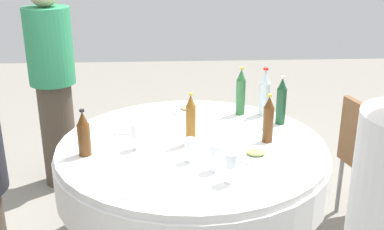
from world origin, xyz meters
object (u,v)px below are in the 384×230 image
Objects in this scene: dining_table at (192,166)px; bottle_dark_green_rear at (281,102)px; bottle_brown_south at (268,120)px; wine_glass_right at (190,146)px; wine_glass_inner at (231,161)px; person_south at (53,80)px; chair_east at (371,154)px; wine_glass_rear at (216,151)px; plate_near at (256,155)px; bottle_clear_north at (265,93)px; wine_glass_east at (136,132)px; bottle_amber_front at (191,121)px; bottle_green_right at (241,92)px; bottle_brown_east at (84,134)px; plate_west at (187,109)px.

bottle_dark_green_rear is at bearing -154.01° from dining_table.
dining_table is 0.52m from bottle_brown_south.
wine_glass_right is 0.84× the size of wine_glass_inner.
bottle_brown_south reaches higher than wine_glass_right.
chair_east is at bearing -63.80° from person_south.
bottle_dark_green_rear is 0.19× the size of person_south.
dining_table is 12.11× the size of wine_glass_right.
plate_near is (-0.23, -0.15, -0.09)m from wine_glass_rear.
wine_glass_inner reaches higher than wine_glass_rear.
chair_east is (-0.69, 0.19, -0.37)m from bottle_clear_north.
wine_glass_east is (0.89, 0.35, -0.04)m from bottle_dark_green_rear.
dining_table is 0.29m from bottle_amber_front.
bottle_amber_front reaches higher than plate_near.
bottle_green_right is (-0.36, -0.48, 0.01)m from bottle_amber_front.
wine_glass_rear reaches higher than wine_glass_right.
bottle_clear_north is 1.23m from bottle_brown_east.
dining_table is 0.70m from bottle_dark_green_rear.
bottle_brown_south is at bearing -117.23° from plate_near.
bottle_clear_north is 1.03× the size of bottle_dark_green_rear.
person_south reaches higher than chair_east.
plate_west is at bearing -50.98° from bottle_brown_south.
bottle_clear_north is 0.16m from bottle_green_right.
wine_glass_east is at bearing 10.13° from bottle_amber_front.
bottle_dark_green_rear is 0.95m from wine_glass_east.
bottle_dark_green_rear is (-0.07, 0.17, -0.00)m from bottle_clear_north.
person_south reaches higher than dining_table.
plate_near is at bearing -147.65° from wine_glass_rear.
wine_glass_rear is at bearing -64.45° from wine_glass_inner.
wine_glass_inner reaches higher than chair_east.
wine_glass_rear is (0.25, 0.82, -0.04)m from bottle_green_right.
wine_glass_east is (0.75, 0.06, -0.03)m from bottle_brown_south.
person_south is (1.34, -0.51, -0.04)m from bottle_green_right.
bottle_clear_north is at bearing 169.64° from plate_west.
bottle_brown_east is (1.09, 0.58, -0.03)m from bottle_clear_north.
wine_glass_rear is 1.72m from person_south.
chair_east is at bearing -167.94° from wine_glass_east.
bottle_green_right reaches higher than bottle_brown_south.
bottle_brown_south is 0.48m from bottle_green_right.
person_south reaches higher than wine_glass_right.
bottle_dark_green_rear is 1.33× the size of plate_near.
bottle_clear_north reaches higher than dining_table.
person_south is (1.09, -1.32, 0.00)m from wine_glass_rear.
wine_glass_right is 0.34m from wine_glass_east.
plate_near is 1.78m from person_south.
bottle_green_right is 1.44m from person_south.
dining_table is at bearing 53.39° from bottle_green_right.
dining_table is 5.48× the size of bottle_brown_south.
wine_glass_inner is (0.34, 0.93, -0.04)m from bottle_clear_north.
wine_glass_east is at bearing -90.09° from chair_east.
chair_east is (-1.50, -0.32, -0.32)m from wine_glass_east.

